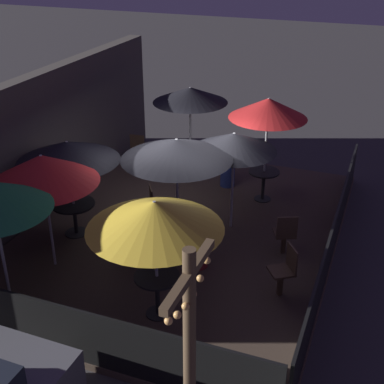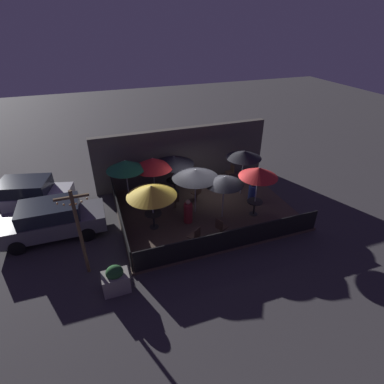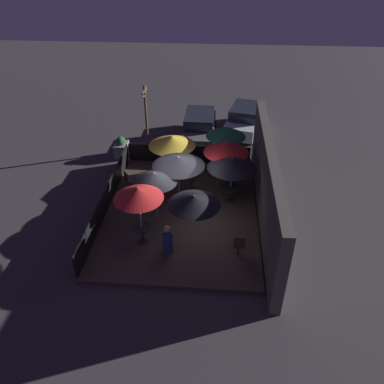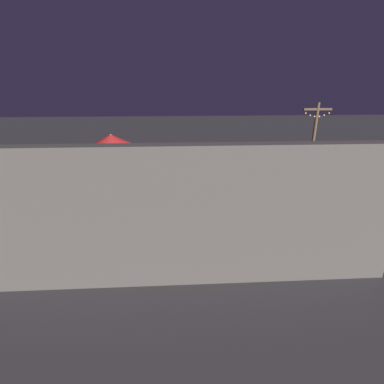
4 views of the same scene
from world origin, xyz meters
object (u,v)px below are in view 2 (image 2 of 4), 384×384
patio_umbrella_0 (151,191)px  dining_table_2 (255,204)px  dining_table_0 (153,216)px  patio_chair_4 (221,227)px  planter_box (116,280)px  patio_chair_1 (175,200)px  patio_umbrella_4 (153,163)px  patio_chair_2 (197,192)px  dining_table_1 (175,183)px  patio_umbrella_7 (244,154)px  patio_chair_0 (195,236)px  patio_chair_3 (230,172)px  patio_umbrella_5 (195,174)px  parked_car_0 (52,220)px  parked_car_1 (27,195)px  patron_1 (188,212)px  patio_umbrella_6 (224,180)px  patron_0 (252,193)px  patio_umbrella_2 (259,172)px  light_post (79,229)px  patio_umbrella_1 (174,160)px  patio_umbrella_3 (125,165)px

patio_umbrella_0 → dining_table_2: size_ratio=2.94×
dining_table_0 → patio_chair_4: (2.55, -1.57, -0.11)m
planter_box → patio_chair_1: bearing=50.5°
patio_umbrella_4 → dining_table_0: (-0.64, -2.46, -1.40)m
patio_umbrella_0 → patio_chair_1: patio_umbrella_0 is taller
patio_chair_2 → dining_table_1: bearing=-0.0°
dining_table_2 → patio_umbrella_7: bearing=81.1°
patio_chair_0 → patio_chair_3: bearing=-74.3°
patio_umbrella_5 → planter_box: bearing=-140.2°
patio_chair_0 → patio_chair_4: patio_chair_0 is taller
dining_table_2 → parked_car_0: size_ratio=0.17×
patio_umbrella_0 → parked_car_1: 6.62m
parked_car_0 → patio_chair_1: bearing=2.0°
dining_table_1 → parked_car_0: 6.22m
patron_1 → patio_umbrella_6: bearing=68.9°
patio_umbrella_6 → patron_0: (1.93, 0.69, -1.43)m
patio_umbrella_5 → dining_table_2: (2.58, -1.12, -1.51)m
patron_0 → parked_car_1: parked_car_1 is taller
patio_umbrella_2 → light_post: light_post is taller
light_post → parked_car_0: size_ratio=0.80×
patio_umbrella_0 → patio_umbrella_1: (1.79, 2.70, -0.02)m
patio_umbrella_1 → patio_umbrella_4: (-1.15, -0.24, 0.14)m
patio_chair_3 → patron_1: 4.75m
patio_umbrella_6 → patio_chair_0: (-1.94, -1.56, -1.43)m
parked_car_1 → parked_car_0: bearing=-50.6°
patio_umbrella_6 → patio_chair_2: patio_umbrella_6 is taller
dining_table_2 → patio_chair_1: size_ratio=0.80×
patio_umbrella_5 → dining_table_0: size_ratio=2.96×
patio_umbrella_6 → patio_chair_2: bearing=110.6°
patio_umbrella_7 → patron_1: size_ratio=2.08×
patio_umbrella_1 → patio_umbrella_7: patio_umbrella_7 is taller
dining_table_0 → patio_umbrella_7: bearing=15.2°
patio_umbrella_3 → patio_chair_3: patio_umbrella_3 is taller
patio_umbrella_4 → patio_chair_1: 2.12m
dining_table_2 → patio_chair_2: patio_chair_2 is taller
patron_0 → patio_chair_4: bearing=103.4°
patio_umbrella_6 → patio_umbrella_7: bearing=42.1°
patio_umbrella_7 → patio_chair_4: bearing=-130.3°
patio_chair_0 → light_post: size_ratio=0.27×
patio_umbrella_5 → patron_0: size_ratio=1.96×
patio_umbrella_2 → patio_umbrella_3: (-5.44, 3.02, -0.14)m
patio_umbrella_4 → parked_car_0: (-4.83, -1.44, -1.27)m
patio_umbrella_1 → patio_umbrella_5: bearing=-80.3°
patio_umbrella_2 → patio_umbrella_6: (-1.51, 0.32, -0.29)m
patron_1 → light_post: size_ratio=0.33×
patio_umbrella_6 → dining_table_1: bearing=115.9°
patio_umbrella_3 → patio_umbrella_5: bearing=-33.6°
patio_umbrella_7 → patio_umbrella_6: bearing=-137.9°
patio_chair_2 → patron_1: patron_1 is taller
patio_umbrella_0 → patio_umbrella_6: 3.24m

